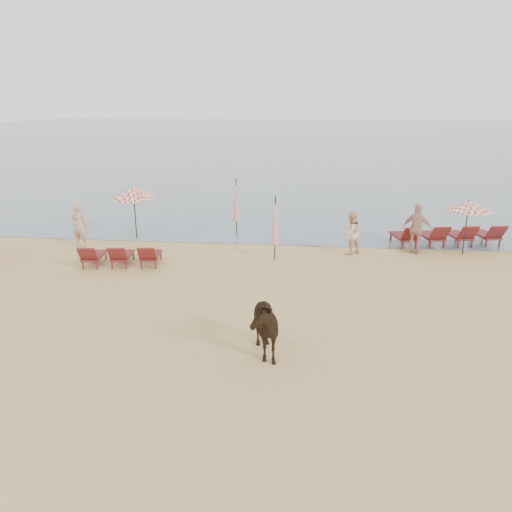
{
  "coord_description": "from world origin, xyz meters",
  "views": [
    {
      "loc": [
        1.53,
        -9.25,
        5.58
      ],
      "look_at": [
        0.0,
        5.0,
        1.1
      ],
      "focal_mm": 35.0,
      "sensor_mm": 36.0,
      "label": 1
    }
  ],
  "objects_px": {
    "umbrella_closed_left": "(275,221)",
    "beachgoer_right_a": "(351,233)",
    "umbrella_open_left_b": "(133,192)",
    "umbrella_closed_right": "(236,200)",
    "lounger_cluster_right": "(447,235)",
    "cow": "(260,324)",
    "beachgoer_right_b": "(417,229)",
    "lounger_cluster_left": "(121,255)",
    "beachgoer_left": "(80,225)",
    "umbrella_open_right": "(469,205)"
  },
  "relations": [
    {
      "from": "lounger_cluster_right",
      "to": "umbrella_closed_left",
      "type": "relative_size",
      "value": 1.85
    },
    {
      "from": "beachgoer_left",
      "to": "umbrella_open_right",
      "type": "bearing_deg",
      "value": -173.61
    },
    {
      "from": "cow",
      "to": "umbrella_open_right",
      "type": "bearing_deg",
      "value": 32.54
    },
    {
      "from": "lounger_cluster_left",
      "to": "umbrella_open_left_b",
      "type": "height_order",
      "value": "umbrella_open_left_b"
    },
    {
      "from": "umbrella_open_right",
      "to": "umbrella_closed_left",
      "type": "distance_m",
      "value": 7.2
    },
    {
      "from": "umbrella_closed_left",
      "to": "beachgoer_right_a",
      "type": "height_order",
      "value": "umbrella_closed_left"
    },
    {
      "from": "lounger_cluster_right",
      "to": "beachgoer_right_b",
      "type": "height_order",
      "value": "beachgoer_right_b"
    },
    {
      "from": "lounger_cluster_right",
      "to": "umbrella_open_left_b",
      "type": "bearing_deg",
      "value": 170.08
    },
    {
      "from": "umbrella_open_right",
      "to": "beachgoer_right_b",
      "type": "height_order",
      "value": "umbrella_open_right"
    },
    {
      "from": "cow",
      "to": "beachgoer_left",
      "type": "xyz_separation_m",
      "value": [
        -7.93,
        7.99,
        0.16
      ]
    },
    {
      "from": "umbrella_open_left_b",
      "to": "umbrella_closed_left",
      "type": "distance_m",
      "value": 6.47
    },
    {
      "from": "lounger_cluster_left",
      "to": "umbrella_open_right",
      "type": "xyz_separation_m",
      "value": [
        12.36,
        2.76,
        1.48
      ]
    },
    {
      "from": "cow",
      "to": "beachgoer_right_b",
      "type": "distance_m",
      "value": 9.91
    },
    {
      "from": "beachgoer_right_b",
      "to": "beachgoer_right_a",
      "type": "bearing_deg",
      "value": 25.4
    },
    {
      "from": "umbrella_closed_right",
      "to": "umbrella_open_right",
      "type": "bearing_deg",
      "value": -12.78
    },
    {
      "from": "lounger_cluster_right",
      "to": "cow",
      "type": "xyz_separation_m",
      "value": [
        -6.56,
        -9.68,
        0.28
      ]
    },
    {
      "from": "lounger_cluster_right",
      "to": "beachgoer_right_a",
      "type": "height_order",
      "value": "beachgoer_right_a"
    },
    {
      "from": "lounger_cluster_right",
      "to": "beachgoer_left",
      "type": "xyz_separation_m",
      "value": [
        -14.49,
        -1.69,
        0.44
      ]
    },
    {
      "from": "beachgoer_left",
      "to": "beachgoer_right_b",
      "type": "bearing_deg",
      "value": -173.69
    },
    {
      "from": "umbrella_closed_left",
      "to": "beachgoer_right_a",
      "type": "relative_size",
      "value": 1.44
    },
    {
      "from": "lounger_cluster_left",
      "to": "umbrella_open_left_b",
      "type": "bearing_deg",
      "value": 94.09
    },
    {
      "from": "umbrella_open_left_b",
      "to": "beachgoer_right_a",
      "type": "distance_m",
      "value": 9.0
    },
    {
      "from": "lounger_cluster_right",
      "to": "umbrella_closed_left",
      "type": "bearing_deg",
      "value": -170.48
    },
    {
      "from": "lounger_cluster_left",
      "to": "lounger_cluster_right",
      "type": "distance_m",
      "value": 12.63
    },
    {
      "from": "beachgoer_right_a",
      "to": "umbrella_open_left_b",
      "type": "bearing_deg",
      "value": -46.4
    },
    {
      "from": "lounger_cluster_right",
      "to": "beachgoer_right_b",
      "type": "distance_m",
      "value": 1.95
    },
    {
      "from": "cow",
      "to": "beachgoer_right_b",
      "type": "xyz_separation_m",
      "value": [
        5.1,
        8.49,
        0.22
      ]
    },
    {
      "from": "umbrella_closed_right",
      "to": "beachgoer_left",
      "type": "bearing_deg",
      "value": -155.88
    },
    {
      "from": "lounger_cluster_right",
      "to": "beachgoer_right_a",
      "type": "xyz_separation_m",
      "value": [
        -3.93,
        -1.52,
        0.37
      ]
    },
    {
      "from": "umbrella_open_left_b",
      "to": "beachgoer_right_b",
      "type": "bearing_deg",
      "value": 10.3
    },
    {
      "from": "lounger_cluster_left",
      "to": "beachgoer_right_a",
      "type": "relative_size",
      "value": 1.69
    },
    {
      "from": "umbrella_open_right",
      "to": "umbrella_closed_right",
      "type": "distance_m",
      "value": 9.2
    },
    {
      "from": "lounger_cluster_left",
      "to": "umbrella_closed_left",
      "type": "relative_size",
      "value": 1.18
    },
    {
      "from": "lounger_cluster_right",
      "to": "beachgoer_right_b",
      "type": "relative_size",
      "value": 2.28
    },
    {
      "from": "umbrella_closed_right",
      "to": "beachgoer_right_b",
      "type": "height_order",
      "value": "umbrella_closed_right"
    },
    {
      "from": "umbrella_open_right",
      "to": "beachgoer_left",
      "type": "bearing_deg",
      "value": 162.02
    },
    {
      "from": "umbrella_open_left_b",
      "to": "beachgoer_right_a",
      "type": "height_order",
      "value": "umbrella_open_left_b"
    },
    {
      "from": "umbrella_open_left_b",
      "to": "umbrella_closed_right",
      "type": "relative_size",
      "value": 0.95
    },
    {
      "from": "lounger_cluster_left",
      "to": "lounger_cluster_right",
      "type": "xyz_separation_m",
      "value": [
        12.03,
        3.86,
        0.05
      ]
    },
    {
      "from": "lounger_cluster_right",
      "to": "umbrella_open_left_b",
      "type": "distance_m",
      "value": 12.84
    },
    {
      "from": "cow",
      "to": "beachgoer_left",
      "type": "height_order",
      "value": "beachgoer_left"
    },
    {
      "from": "cow",
      "to": "beachgoer_right_b",
      "type": "relative_size",
      "value": 0.91
    },
    {
      "from": "umbrella_open_right",
      "to": "umbrella_closed_right",
      "type": "xyz_separation_m",
      "value": [
        -8.97,
        2.03,
        -0.39
      ]
    },
    {
      "from": "umbrella_open_right",
      "to": "beachgoer_left",
      "type": "xyz_separation_m",
      "value": [
        -14.82,
        -0.59,
        -0.99
      ]
    },
    {
      "from": "beachgoer_right_a",
      "to": "umbrella_open_right",
      "type": "bearing_deg",
      "value": 147.74
    },
    {
      "from": "beachgoer_right_a",
      "to": "beachgoer_right_b",
      "type": "distance_m",
      "value": 2.5
    },
    {
      "from": "lounger_cluster_left",
      "to": "beachgoer_right_b",
      "type": "relative_size",
      "value": 1.45
    },
    {
      "from": "lounger_cluster_left",
      "to": "umbrella_closed_left",
      "type": "xyz_separation_m",
      "value": [
        5.3,
        1.38,
        1.05
      ]
    },
    {
      "from": "cow",
      "to": "beachgoer_left",
      "type": "relative_size",
      "value": 0.98
    },
    {
      "from": "lounger_cluster_right",
      "to": "umbrella_closed_right",
      "type": "bearing_deg",
      "value": 163.07
    }
  ]
}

